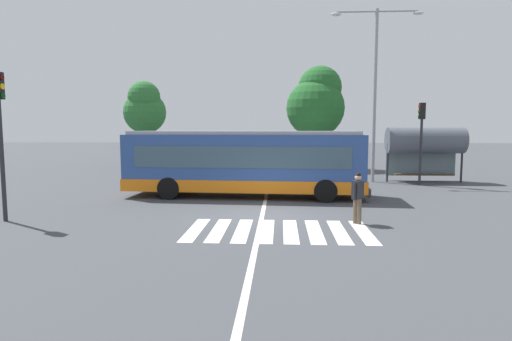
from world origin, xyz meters
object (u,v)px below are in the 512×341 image
(twin_arm_street_lamp, at_px, (375,78))
(pedestrian_crossing_street, at_px, (358,195))
(parked_car_charcoal, at_px, (244,163))
(traffic_light_far_corner, at_px, (421,130))
(background_tree_left, at_px, (145,108))
(background_tree_right, at_px, (317,102))
(traffic_light_near_corner, at_px, (0,123))
(bus_stop_shelter, at_px, (425,141))
(parked_car_silver, at_px, (321,164))
(parked_car_white, at_px, (282,164))
(city_transit_bus, at_px, (245,163))

(twin_arm_street_lamp, bearing_deg, pedestrian_crossing_street, -104.59)
(parked_car_charcoal, relative_size, traffic_light_far_corner, 1.01)
(twin_arm_street_lamp, bearing_deg, parked_car_charcoal, 155.82)
(traffic_light_far_corner, xyz_separation_m, twin_arm_street_lamp, (-2.31, 1.36, 3.06))
(background_tree_left, distance_m, background_tree_right, 13.58)
(traffic_light_near_corner, xyz_separation_m, background_tree_left, (-1.30, 19.07, 1.41))
(bus_stop_shelter, bearing_deg, twin_arm_street_lamp, -177.39)
(traffic_light_far_corner, distance_m, background_tree_right, 10.97)
(traffic_light_near_corner, bearing_deg, bus_stop_shelter, 33.03)
(parked_car_silver, relative_size, bus_stop_shelter, 1.02)
(parked_car_charcoal, bearing_deg, parked_car_silver, -3.19)
(pedestrian_crossing_street, relative_size, bus_stop_shelter, 0.39)
(pedestrian_crossing_street, bearing_deg, parked_car_charcoal, 108.98)
(parked_car_charcoal, xyz_separation_m, twin_arm_street_lamp, (8.05, -3.61, 5.38))
(parked_car_silver, bearing_deg, parked_car_white, -172.86)
(pedestrian_crossing_street, bearing_deg, twin_arm_street_lamp, 75.41)
(parked_car_white, height_order, traffic_light_far_corner, traffic_light_far_corner)
(parked_car_silver, distance_m, bus_stop_shelter, 6.83)
(pedestrian_crossing_street, bearing_deg, traffic_light_far_corner, 62.09)
(traffic_light_far_corner, distance_m, background_tree_left, 20.64)
(city_transit_bus, xyz_separation_m, traffic_light_far_corner, (9.49, 4.50, 1.50))
(city_transit_bus, xyz_separation_m, twin_arm_street_lamp, (7.18, 5.86, 4.56))
(city_transit_bus, height_order, pedestrian_crossing_street, city_transit_bus)
(parked_car_white, xyz_separation_m, bus_stop_shelter, (8.43, -2.85, 1.65))
(city_transit_bus, distance_m, pedestrian_crossing_street, 6.90)
(traffic_light_near_corner, relative_size, twin_arm_street_lamp, 0.50)
(parked_car_white, bearing_deg, city_transit_bus, -101.49)
(city_transit_bus, distance_m, background_tree_right, 15.17)
(pedestrian_crossing_street, height_order, background_tree_right, background_tree_right)
(parked_car_white, height_order, traffic_light_near_corner, traffic_light_near_corner)
(parked_car_silver, distance_m, traffic_light_far_corner, 7.28)
(city_transit_bus, relative_size, background_tree_right, 1.39)
(pedestrian_crossing_street, xyz_separation_m, parked_car_charcoal, (-5.12, 14.88, -0.20))
(city_transit_bus, distance_m, parked_car_silver, 10.22)
(parked_car_charcoal, distance_m, background_tree_left, 9.92)
(city_transit_bus, height_order, parked_car_charcoal, city_transit_bus)
(parked_car_charcoal, bearing_deg, city_transit_bus, -84.72)
(parked_car_silver, relative_size, twin_arm_street_lamp, 0.45)
(traffic_light_far_corner, bearing_deg, pedestrian_crossing_street, -117.91)
(parked_car_white, relative_size, parked_car_silver, 1.02)
(parked_car_white, bearing_deg, parked_car_silver, 7.14)
(pedestrian_crossing_street, relative_size, parked_car_white, 0.37)
(parked_car_white, relative_size, traffic_light_far_corner, 1.01)
(traffic_light_near_corner, bearing_deg, twin_arm_street_lamp, 37.73)
(parked_car_white, xyz_separation_m, parked_car_silver, (2.62, 0.33, 0.00))
(pedestrian_crossing_street, bearing_deg, parked_car_silver, 89.32)
(parked_car_silver, bearing_deg, twin_arm_street_lamp, -50.25)
(pedestrian_crossing_street, bearing_deg, background_tree_left, 125.35)
(traffic_light_far_corner, relative_size, twin_arm_street_lamp, 0.46)
(city_transit_bus, relative_size, traffic_light_far_corner, 2.44)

